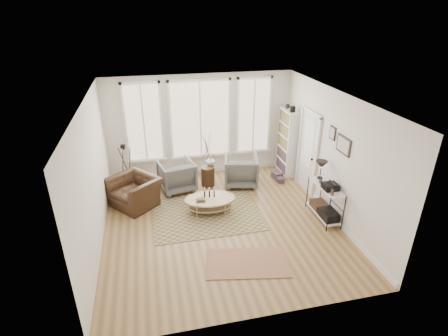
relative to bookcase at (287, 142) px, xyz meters
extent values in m
plane|color=#9E7746|center=(-2.44, -2.23, -0.96)|extent=(5.50, 5.50, 0.00)
plane|color=white|center=(-2.44, -2.23, 1.94)|extent=(5.50, 5.50, 0.00)
cube|color=silver|center=(-2.44, 0.52, 0.49)|extent=(5.20, 0.04, 2.90)
cube|color=silver|center=(-2.44, -4.98, 0.49)|extent=(5.20, 0.04, 2.90)
cube|color=silver|center=(-5.04, -2.23, 0.49)|extent=(0.04, 5.50, 2.90)
cube|color=silver|center=(0.16, -2.23, 0.49)|extent=(0.04, 5.50, 2.90)
cube|color=white|center=(-2.44, 0.51, -0.90)|extent=(5.10, 0.04, 0.12)
cube|color=white|center=(0.15, -2.23, -0.90)|extent=(0.03, 5.40, 0.12)
cube|color=tan|center=(-2.44, 0.50, 0.69)|extent=(1.60, 0.03, 2.10)
cube|color=tan|center=(-3.99, 0.50, 0.69)|extent=(0.90, 0.03, 2.10)
cube|color=tan|center=(-0.89, 0.50, 0.69)|extent=(0.90, 0.03, 2.10)
cube|color=white|center=(-2.44, 0.48, 0.69)|extent=(1.74, 0.06, 2.24)
cube|color=white|center=(-3.99, 0.48, 0.69)|extent=(1.04, 0.06, 2.24)
cube|color=white|center=(-0.89, 0.48, 0.69)|extent=(1.04, 0.06, 2.24)
cube|color=white|center=(-2.44, 0.46, -0.39)|extent=(4.10, 0.12, 0.06)
cube|color=silver|center=(0.14, -1.08, 0.09)|extent=(0.04, 0.88, 2.10)
cube|color=white|center=(0.12, -1.08, 0.34)|extent=(0.01, 0.55, 1.20)
cube|color=white|center=(0.12, -1.57, 0.09)|extent=(0.06, 0.08, 2.18)
cube|color=white|center=(0.12, -0.59, 0.09)|extent=(0.06, 0.08, 2.18)
cube|color=white|center=(0.12, -1.08, 1.18)|extent=(0.06, 1.06, 0.08)
sphere|color=black|center=(0.09, -1.41, 0.04)|extent=(0.06, 0.06, 0.06)
cube|color=white|center=(-0.01, -0.41, -0.01)|extent=(0.30, 0.03, 1.90)
cube|color=white|center=(-0.01, 0.41, -0.01)|extent=(0.30, 0.03, 1.90)
cube|color=white|center=(0.14, 0.00, -0.01)|extent=(0.02, 0.85, 1.90)
cube|color=white|center=(-0.01, 0.00, -0.01)|extent=(0.30, 0.81, 1.90)
cube|color=brown|center=(-0.01, 0.00, -0.01)|extent=(0.24, 0.75, 1.76)
cube|color=black|center=(-0.01, -0.20, 1.02)|extent=(0.12, 0.10, 0.16)
sphere|color=#372216|center=(-0.01, 0.15, 1.01)|extent=(0.14, 0.14, 0.14)
cube|color=white|center=(-0.06, -2.53, -0.84)|extent=(0.37, 1.07, 0.03)
cube|color=white|center=(-0.06, -2.53, -0.14)|extent=(0.37, 1.07, 0.02)
cylinder|color=black|center=(-0.24, -3.06, -0.53)|extent=(0.02, 0.02, 0.85)
cylinder|color=black|center=(0.12, -3.06, -0.53)|extent=(0.02, 0.02, 0.85)
cylinder|color=black|center=(-0.24, -2.00, -0.53)|extent=(0.02, 0.02, 0.85)
cylinder|color=black|center=(0.12, -2.00, -0.53)|extent=(0.02, 0.02, 0.85)
cylinder|color=black|center=(-0.06, -2.18, -0.08)|extent=(0.14, 0.14, 0.02)
cylinder|color=black|center=(-0.06, -2.18, 0.06)|extent=(0.02, 0.02, 0.30)
cone|color=black|center=(-0.06, -2.18, 0.26)|extent=(0.28, 0.28, 0.18)
cube|color=black|center=(-0.06, -2.68, -0.05)|extent=(0.32, 0.30, 0.13)
cube|color=black|center=(-0.06, -2.78, -0.73)|extent=(0.32, 0.45, 0.20)
cube|color=#372216|center=(-0.06, -2.31, -0.75)|extent=(0.32, 0.40, 0.16)
cube|color=black|center=(-0.16, -2.95, -0.04)|extent=(0.02, 0.10, 0.14)
cube|color=black|center=(-0.16, -2.41, -0.05)|extent=(0.02, 0.10, 0.12)
cube|color=black|center=(0.14, -2.63, 0.89)|extent=(0.03, 0.52, 0.38)
cube|color=silver|center=(0.13, -2.63, 0.89)|extent=(0.01, 0.44, 0.30)
cube|color=black|center=(0.14, -2.13, 0.99)|extent=(0.03, 0.24, 0.30)
cube|color=silver|center=(0.13, -2.13, 0.99)|extent=(0.01, 0.18, 0.24)
cube|color=brown|center=(-2.70, -1.81, -0.95)|extent=(2.53, 1.90, 0.01)
cube|color=brown|center=(-2.23, -3.69, -0.94)|extent=(1.72, 1.16, 0.01)
ellipsoid|color=tan|center=(-2.60, -1.70, -0.78)|extent=(1.07, 0.71, 0.03)
ellipsoid|color=tan|center=(-2.60, -1.70, -0.59)|extent=(1.25, 0.84, 0.04)
cylinder|color=tan|center=(-2.93, -1.90, -0.78)|extent=(0.03, 0.03, 0.34)
cylinder|color=tan|center=(-2.26, -1.90, -0.78)|extent=(0.03, 0.03, 0.34)
cylinder|color=tan|center=(-2.93, -1.51, -0.78)|extent=(0.03, 0.03, 0.34)
cylinder|color=tan|center=(-2.26, -1.51, -0.78)|extent=(0.03, 0.03, 0.34)
cylinder|color=black|center=(-2.71, -1.66, -0.49)|extent=(0.03, 0.03, 0.17)
cylinder|color=black|center=(-2.60, -1.66, -0.49)|extent=(0.03, 0.03, 0.17)
cylinder|color=black|center=(-2.48, -1.66, -0.49)|extent=(0.03, 0.03, 0.17)
cube|color=#344F29|center=(-2.83, -1.79, -0.54)|extent=(0.21, 0.15, 0.06)
imported|color=#5F605B|center=(-3.25, -0.38, -0.55)|extent=(1.05, 1.07, 0.82)
imported|color=#5F605B|center=(-1.49, -0.47, -0.54)|extent=(1.08, 1.10, 0.84)
cylinder|color=#372216|center=(-2.40, -0.34, -0.68)|extent=(0.37, 0.37, 0.56)
imported|color=silver|center=(-2.30, -0.21, -0.28)|extent=(0.26, 0.26, 0.24)
imported|color=#372216|center=(-4.36, -0.94, -0.59)|extent=(1.49, 1.47, 0.73)
cylinder|color=black|center=(-4.54, -0.11, 0.23)|extent=(0.05, 0.05, 0.05)
cube|color=black|center=(-4.54, -0.11, 0.30)|extent=(0.15, 0.13, 0.09)
cylinder|color=black|center=(-4.54, -0.18, 0.30)|extent=(0.05, 0.07, 0.05)
cube|color=brown|center=(-0.39, -0.36, -0.86)|extent=(0.29, 0.34, 0.20)
cube|color=brown|center=(-0.39, -0.61, -0.88)|extent=(0.20, 0.24, 0.15)
camera|label=1|loc=(-3.85, -8.81, 3.60)|focal=28.00mm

